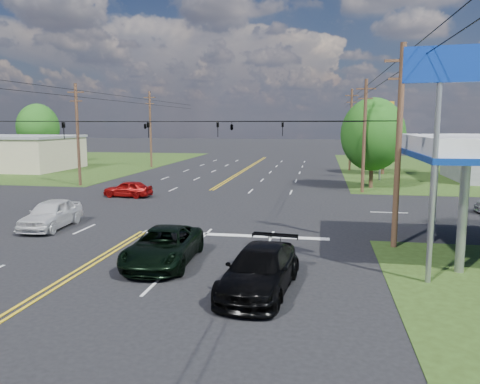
% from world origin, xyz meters
% --- Properties ---
extents(ground, '(280.00, 280.00, 0.00)m').
position_xyz_m(ground, '(0.00, 12.00, 0.00)').
color(ground, black).
rests_on(ground, ground).
extents(grass_nw, '(46.00, 48.00, 0.03)m').
position_xyz_m(grass_nw, '(-35.00, 44.00, 0.00)').
color(grass_nw, '#283C13').
rests_on(grass_nw, ground).
extents(stop_bar, '(10.00, 0.50, 0.02)m').
position_xyz_m(stop_bar, '(5.00, 4.00, 0.00)').
color(stop_bar, silver).
rests_on(stop_bar, ground).
extents(retail_nw, '(16.00, 11.00, 4.00)m').
position_xyz_m(retail_nw, '(-30.00, 34.00, 2.00)').
color(retail_nw, beige).
rests_on(retail_nw, ground).
extents(pole_se, '(1.60, 0.28, 9.50)m').
position_xyz_m(pole_se, '(13.00, 3.00, 4.92)').
color(pole_se, '#462C1D').
rests_on(pole_se, ground).
extents(pole_nw, '(1.60, 0.28, 9.50)m').
position_xyz_m(pole_nw, '(-13.00, 21.00, 4.92)').
color(pole_nw, '#462C1D').
rests_on(pole_nw, ground).
extents(pole_ne, '(1.60, 0.28, 9.50)m').
position_xyz_m(pole_ne, '(13.00, 21.00, 4.92)').
color(pole_ne, '#462C1D').
rests_on(pole_ne, ground).
extents(pole_left_far, '(1.60, 0.28, 10.00)m').
position_xyz_m(pole_left_far, '(-13.00, 40.00, 5.17)').
color(pole_left_far, '#462C1D').
rests_on(pole_left_far, ground).
extents(pole_right_far, '(1.60, 0.28, 10.00)m').
position_xyz_m(pole_right_far, '(13.00, 40.00, 5.17)').
color(pole_right_far, '#462C1D').
rests_on(pole_right_far, ground).
extents(span_wire_signals, '(26.00, 18.00, 1.13)m').
position_xyz_m(span_wire_signals, '(0.00, 12.00, 6.00)').
color(span_wire_signals, black).
rests_on(span_wire_signals, ground).
extents(power_lines, '(26.04, 100.00, 0.64)m').
position_xyz_m(power_lines, '(0.00, 10.00, 8.60)').
color(power_lines, black).
rests_on(power_lines, ground).
extents(tree_right_a, '(5.70, 5.70, 8.18)m').
position_xyz_m(tree_right_a, '(14.00, 24.00, 4.87)').
color(tree_right_a, '#462C1D').
rests_on(tree_right_a, ground).
extents(tree_right_b, '(4.94, 4.94, 7.09)m').
position_xyz_m(tree_right_b, '(16.50, 36.00, 4.22)').
color(tree_right_b, '#462C1D').
rests_on(tree_right_b, ground).
extents(tree_far_l, '(6.08, 6.08, 8.72)m').
position_xyz_m(tree_far_l, '(-32.00, 44.00, 5.19)').
color(tree_far_l, '#462C1D').
rests_on(tree_far_l, ground).
extents(pickup_dkgreen, '(2.72, 5.53, 1.51)m').
position_xyz_m(pickup_dkgreen, '(3.00, -1.40, 0.76)').
color(pickup_dkgreen, black).
rests_on(pickup_dkgreen, ground).
extents(suv_black, '(2.78, 5.60, 1.56)m').
position_xyz_m(suv_black, '(7.44, -3.96, 0.78)').
color(suv_black, black).
rests_on(suv_black, ground).
extents(pickup_white, '(2.21, 4.88, 1.63)m').
position_xyz_m(pickup_white, '(-5.49, 4.00, 0.81)').
color(pickup_white, silver).
rests_on(pickup_white, ground).
extents(sedan_red, '(3.98, 1.82, 1.32)m').
position_xyz_m(sedan_red, '(-5.75, 15.29, 0.66)').
color(sedan_red, '#990C0B').
rests_on(sedan_red, ground).
extents(polesign_se, '(2.52, 0.56, 8.56)m').
position_xyz_m(polesign_se, '(13.50, -2.00, 6.82)').
color(polesign_se, '#A5A5AA').
rests_on(polesign_se, ground).
extents(polesign_ne, '(2.22, 0.26, 8.08)m').
position_xyz_m(polesign_ne, '(15.47, 30.00, 6.29)').
color(polesign_ne, '#A5A5AA').
rests_on(polesign_ne, ground).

